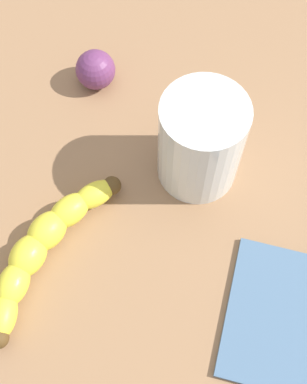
% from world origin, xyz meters
% --- Properties ---
extents(wooden_tabletop, '(1.20, 1.20, 0.03)m').
position_xyz_m(wooden_tabletop, '(0.00, 0.00, 0.01)').
color(wooden_tabletop, '#966D4A').
rests_on(wooden_tabletop, ground).
extents(banana, '(0.20, 0.11, 0.04)m').
position_xyz_m(banana, '(-0.15, 0.10, 0.05)').
color(banana, yellow).
rests_on(banana, wooden_tabletop).
extents(smoothie_glass, '(0.09, 0.09, 0.12)m').
position_xyz_m(smoothie_glass, '(-0.03, -0.05, 0.09)').
color(smoothie_glass, silver).
rests_on(smoothie_glass, wooden_tabletop).
extents(plum_fruit, '(0.05, 0.05, 0.05)m').
position_xyz_m(plum_fruit, '(0.08, 0.09, 0.05)').
color(plum_fruit, '#6B3360').
rests_on(plum_fruit, wooden_tabletop).
extents(folded_napkin, '(0.16, 0.11, 0.01)m').
position_xyz_m(folded_napkin, '(-0.19, -0.14, 0.03)').
color(folded_napkin, slate).
rests_on(folded_napkin, wooden_tabletop).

